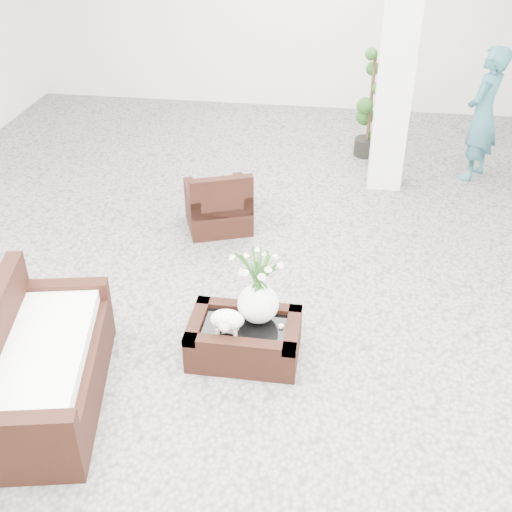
# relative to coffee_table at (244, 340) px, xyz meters

# --- Properties ---
(ground) EXTENTS (11.00, 11.00, 0.00)m
(ground) POSITION_rel_coffee_table_xyz_m (0.01, 0.68, -0.16)
(ground) COLOR gray
(ground) RESTS_ON ground
(column) EXTENTS (0.40, 0.40, 3.50)m
(column) POSITION_rel_coffee_table_xyz_m (1.21, 3.48, 1.59)
(column) COLOR white
(column) RESTS_ON ground
(coffee_table) EXTENTS (0.90, 0.60, 0.31)m
(coffee_table) POSITION_rel_coffee_table_xyz_m (0.00, 0.00, 0.00)
(coffee_table) COLOR black
(coffee_table) RESTS_ON ground
(sheep_figurine) EXTENTS (0.28, 0.23, 0.21)m
(sheep_figurine) POSITION_rel_coffee_table_xyz_m (-0.12, -0.10, 0.26)
(sheep_figurine) COLOR white
(sheep_figurine) RESTS_ON coffee_table
(planter_narcissus) EXTENTS (0.44, 0.44, 0.80)m
(planter_narcissus) POSITION_rel_coffee_table_xyz_m (0.10, 0.10, 0.56)
(planter_narcissus) COLOR white
(planter_narcissus) RESTS_ON coffee_table
(tealight) EXTENTS (0.04, 0.04, 0.03)m
(tealight) POSITION_rel_coffee_table_xyz_m (0.30, 0.02, 0.17)
(tealight) COLOR white
(tealight) RESTS_ON coffee_table
(armchair) EXTENTS (0.86, 0.84, 0.72)m
(armchair) POSITION_rel_coffee_table_xyz_m (-0.64, 2.10, 0.20)
(armchair) COLOR black
(armchair) RESTS_ON ground
(loveseat) EXTENTS (1.09, 1.74, 0.86)m
(loveseat) POSITION_rel_coffee_table_xyz_m (-1.39, -0.72, 0.27)
(loveseat) COLOR black
(loveseat) RESTS_ON ground
(topiary) EXTENTS (0.38, 0.38, 1.44)m
(topiary) POSITION_rel_coffee_table_xyz_m (0.99, 4.34, 0.56)
(topiary) COLOR #1E4115
(topiary) RESTS_ON ground
(shopper) EXTENTS (0.66, 0.73, 1.66)m
(shopper) POSITION_rel_coffee_table_xyz_m (2.34, 3.84, 0.68)
(shopper) COLOR #31646E
(shopper) RESTS_ON ground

